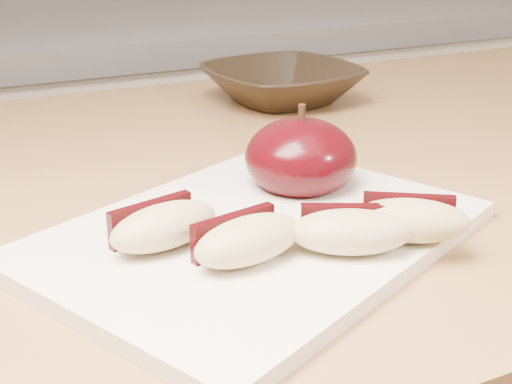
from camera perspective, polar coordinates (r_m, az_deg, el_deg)
name	(u,v)px	position (r m, az deg, el deg)	size (l,w,h in m)	color
back_cabinet	(10,283)	(1.38, -19.06, -6.91)	(2.40, 0.62, 0.94)	silver
cutting_board	(256,235)	(0.47, 0.00, -3.48)	(0.28, 0.21, 0.01)	white
apple_half	(301,158)	(0.53, 3.60, 2.75)	(0.11, 0.11, 0.07)	black
apple_wedge_a	(163,225)	(0.44, -7.46, -2.67)	(0.08, 0.05, 0.03)	tan
apple_wedge_b	(247,239)	(0.42, -0.71, -3.80)	(0.08, 0.05, 0.03)	tan
apple_wedge_c	(350,231)	(0.43, 7.52, -3.10)	(0.08, 0.06, 0.03)	tan
apple_wedge_d	(410,220)	(0.46, 12.21, -2.17)	(0.08, 0.07, 0.03)	tan
bowl	(282,84)	(0.81, 2.07, 8.64)	(0.17, 0.17, 0.04)	black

